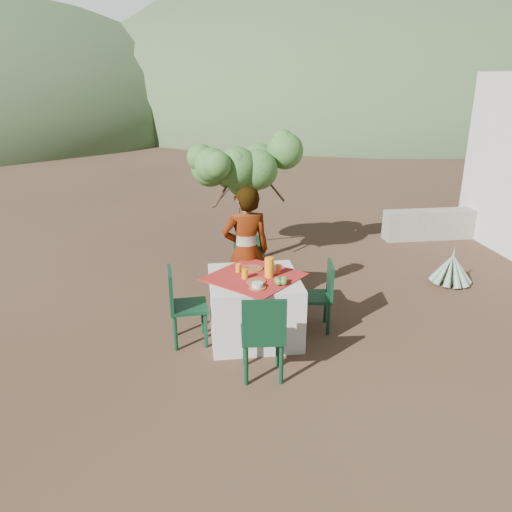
# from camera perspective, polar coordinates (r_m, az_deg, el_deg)

# --- Properties ---
(ground) EXTENTS (160.00, 160.00, 0.00)m
(ground) POSITION_cam_1_polar(r_m,az_deg,el_deg) (6.08, 5.70, -8.97)
(ground) COLOR #3A231A
(ground) RESTS_ON ground
(table) EXTENTS (1.30, 1.30, 0.76)m
(table) POSITION_cam_1_polar(r_m,az_deg,el_deg) (5.88, -0.20, -5.77)
(table) COLOR silver
(table) RESTS_ON ground
(chair_far) EXTENTS (0.52, 0.52, 0.92)m
(chair_far) POSITION_cam_1_polar(r_m,az_deg,el_deg) (6.71, -0.89, -1.22)
(chair_far) COLOR black
(chair_far) RESTS_ON ground
(chair_near) EXTENTS (0.46, 0.46, 0.94)m
(chair_near) POSITION_cam_1_polar(r_m,az_deg,el_deg) (5.00, 0.83, -8.85)
(chair_near) COLOR black
(chair_near) RESTS_ON ground
(chair_left) EXTENTS (0.45, 0.45, 0.91)m
(chair_left) POSITION_cam_1_polar(r_m,az_deg,el_deg) (5.74, -8.50, -5.30)
(chair_left) COLOR black
(chair_left) RESTS_ON ground
(chair_right) EXTENTS (0.45, 0.45, 0.85)m
(chair_right) POSITION_cam_1_polar(r_m,az_deg,el_deg) (6.06, 7.42, -4.21)
(chair_right) COLOR black
(chair_right) RESTS_ON ground
(person) EXTENTS (0.65, 0.45, 1.68)m
(person) POSITION_cam_1_polar(r_m,az_deg,el_deg) (6.30, -1.15, 0.54)
(person) COLOR #8C6651
(person) RESTS_ON ground
(shrub_tree) EXTENTS (1.59, 1.56, 1.87)m
(shrub_tree) POSITION_cam_1_polar(r_m,az_deg,el_deg) (7.95, -0.97, 9.38)
(shrub_tree) COLOR #402A20
(shrub_tree) RESTS_ON ground
(agave) EXTENTS (0.61, 0.62, 0.65)m
(agave) POSITION_cam_1_polar(r_m,az_deg,el_deg) (7.96, 21.44, -1.44)
(agave) COLOR gray
(agave) RESTS_ON ground
(stone_wall) EXTENTS (2.60, 0.35, 0.55)m
(stone_wall) POSITION_cam_1_polar(r_m,az_deg,el_deg) (10.22, 21.38, 3.47)
(stone_wall) COLOR gray
(stone_wall) RESTS_ON ground
(hill_near_right) EXTENTS (48.00, 48.00, 20.00)m
(hill_near_right) POSITION_cam_1_polar(r_m,az_deg,el_deg) (43.37, 10.73, 15.70)
(hill_near_right) COLOR #34522E
(hill_near_right) RESTS_ON ground
(hill_far_center) EXTENTS (60.00, 60.00, 24.00)m
(hill_far_center) POSITION_cam_1_polar(r_m,az_deg,el_deg) (57.31, -10.70, 16.64)
(hill_far_center) COLOR slate
(hill_far_center) RESTS_ON ground
(hill_far_right) EXTENTS (36.00, 36.00, 14.00)m
(hill_far_right) POSITION_cam_1_polar(r_m,az_deg,el_deg) (59.04, 23.10, 15.55)
(hill_far_right) COLOR slate
(hill_far_right) RESTS_ON ground
(plate_far) EXTENTS (0.25, 0.25, 0.01)m
(plate_far) POSITION_cam_1_polar(r_m,az_deg,el_deg) (5.93, -0.42, -1.44)
(plate_far) COLOR brown
(plate_far) RESTS_ON table
(plate_near) EXTENTS (0.22, 0.22, 0.01)m
(plate_near) POSITION_cam_1_polar(r_m,az_deg,el_deg) (5.56, -0.01, -2.92)
(plate_near) COLOR brown
(plate_near) RESTS_ON table
(glass_far) EXTENTS (0.06, 0.06, 0.10)m
(glass_far) POSITION_cam_1_polar(r_m,az_deg,el_deg) (5.84, -2.04, -1.36)
(glass_far) COLOR orange
(glass_far) RESTS_ON table
(glass_near) EXTENTS (0.07, 0.07, 0.11)m
(glass_near) POSITION_cam_1_polar(r_m,az_deg,el_deg) (5.64, -1.28, -2.03)
(glass_near) COLOR orange
(glass_near) RESTS_ON table
(juice_pitcher) EXTENTS (0.10, 0.10, 0.23)m
(juice_pitcher) POSITION_cam_1_polar(r_m,az_deg,el_deg) (5.67, 1.52, -1.31)
(juice_pitcher) COLOR orange
(juice_pitcher) RESTS_ON table
(bowl_plate) EXTENTS (0.19, 0.19, 0.01)m
(bowl_plate) POSITION_cam_1_polar(r_m,az_deg,el_deg) (5.41, 0.15, -3.61)
(bowl_plate) COLOR brown
(bowl_plate) RESTS_ON table
(white_bowl) EXTENTS (0.13, 0.13, 0.05)m
(white_bowl) POSITION_cam_1_polar(r_m,az_deg,el_deg) (5.40, 0.15, -3.32)
(white_bowl) COLOR silver
(white_bowl) RESTS_ON bowl_plate
(jar_left) EXTENTS (0.06, 0.06, 0.10)m
(jar_left) POSITION_cam_1_polar(r_m,az_deg,el_deg) (5.80, 2.51, -1.48)
(jar_left) COLOR orange
(jar_left) RESTS_ON table
(jar_right) EXTENTS (0.06, 0.06, 0.09)m
(jar_right) POSITION_cam_1_polar(r_m,az_deg,el_deg) (5.96, 1.85, -0.94)
(jar_right) COLOR orange
(jar_right) RESTS_ON table
(napkin_holder) EXTENTS (0.08, 0.05, 0.10)m
(napkin_holder) POSITION_cam_1_polar(r_m,az_deg,el_deg) (5.80, 2.11, -1.51)
(napkin_holder) COLOR silver
(napkin_holder) RESTS_ON table
(fruit_cluster) EXTENTS (0.15, 0.14, 0.08)m
(fruit_cluster) POSITION_cam_1_polar(r_m,az_deg,el_deg) (5.50, 2.86, -2.87)
(fruit_cluster) COLOR #4F7D2D
(fruit_cluster) RESTS_ON table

